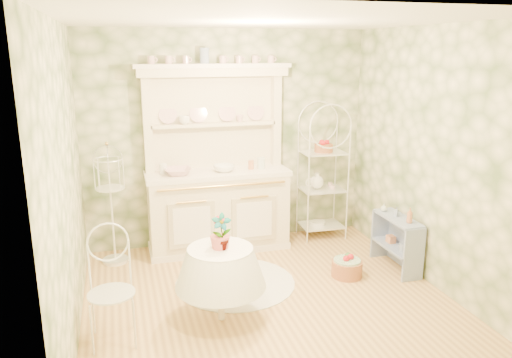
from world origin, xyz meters
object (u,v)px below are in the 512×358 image
object	(u,v)px
kitchen_dresser	(217,160)
round_table	(221,287)
bakers_rack	(323,167)
cafe_chair	(112,297)
side_shelf	(396,244)
floor_basket	(347,267)
birdcage_stand	(111,202)

from	to	relation	value
kitchen_dresser	round_table	world-z (taller)	kitchen_dresser
bakers_rack	cafe_chair	xyz separation A→B (m)	(-2.72, -1.85, -0.54)
side_shelf	floor_basket	xyz separation A→B (m)	(-0.64, -0.05, -0.19)
bakers_rack	floor_basket	world-z (taller)	bakers_rack
kitchen_dresser	floor_basket	bearing A→B (deg)	-44.71
side_shelf	floor_basket	distance (m)	0.67
floor_basket	cafe_chair	bearing A→B (deg)	-166.23
kitchen_dresser	side_shelf	size ratio (longest dim) A/B	3.30
birdcage_stand	kitchen_dresser	bearing A→B (deg)	3.57
kitchen_dresser	round_table	size ratio (longest dim) A/B	3.43
round_table	floor_basket	distance (m)	1.63
birdcage_stand	floor_basket	distance (m)	2.79
kitchen_dresser	round_table	xyz separation A→B (m)	(-0.33, -1.71, -0.81)
round_table	birdcage_stand	world-z (taller)	birdcage_stand
side_shelf	round_table	bearing A→B (deg)	-157.45
kitchen_dresser	floor_basket	world-z (taller)	kitchen_dresser
round_table	birdcage_stand	bearing A→B (deg)	120.09
cafe_chair	birdcage_stand	world-z (taller)	birdcage_stand
birdcage_stand	side_shelf	bearing A→B (deg)	-18.81
kitchen_dresser	bakers_rack	bearing A→B (deg)	2.09
round_table	side_shelf	bearing A→B (deg)	14.61
side_shelf	floor_basket	bearing A→B (deg)	-167.52
cafe_chair	floor_basket	bearing A→B (deg)	9.01
round_table	floor_basket	bearing A→B (deg)	18.56
side_shelf	cafe_chair	bearing A→B (deg)	-160.12
bakers_rack	side_shelf	bearing A→B (deg)	-68.58
round_table	floor_basket	world-z (taller)	round_table
bakers_rack	side_shelf	world-z (taller)	bakers_rack
bakers_rack	floor_basket	bearing A→B (deg)	-97.87
round_table	cafe_chair	world-z (taller)	cafe_chair
side_shelf	round_table	world-z (taller)	round_table
bakers_rack	cafe_chair	bearing A→B (deg)	-143.67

